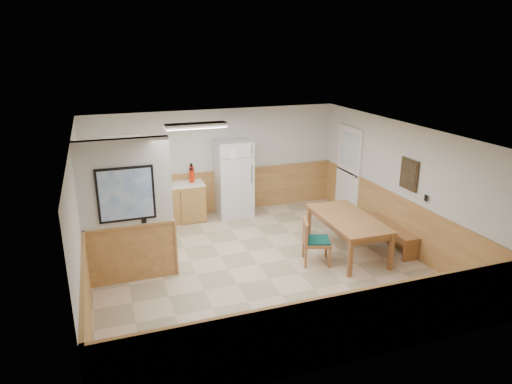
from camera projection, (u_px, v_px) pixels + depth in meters
name	position (u px, v px, depth m)	size (l,w,h in m)	color
ground	(258.00, 264.00, 8.54)	(6.00, 6.00, 0.00)	#CAB091
ceiling	(258.00, 132.00, 7.76)	(6.00, 6.00, 0.02)	silver
back_wall	(216.00, 162.00, 10.84)	(6.00, 0.02, 2.50)	silver
right_wall	(399.00, 185.00, 9.10)	(0.02, 6.00, 2.50)	silver
left_wall	(80.00, 222.00, 7.20)	(0.02, 6.00, 2.50)	silver
wainscot_back	(217.00, 192.00, 11.05)	(6.00, 0.04, 1.00)	tan
wainscot_right	(395.00, 220.00, 9.33)	(0.04, 6.00, 1.00)	tan
wainscot_left	(86.00, 265.00, 7.44)	(0.04, 6.00, 1.00)	tan
partition_wall	(128.00, 214.00, 7.62)	(1.50, 0.20, 2.50)	silver
kitchen_counter	(169.00, 203.00, 10.42)	(2.20, 0.61, 1.00)	#A7743B
exterior_door	(348.00, 171.00, 10.85)	(0.07, 1.02, 2.15)	white
kitchen_window	(123.00, 157.00, 10.06)	(0.80, 0.04, 1.00)	white
wall_painting	(409.00, 174.00, 8.73)	(0.04, 0.50, 0.60)	#362715
fluorescent_fixture	(196.00, 126.00, 8.69)	(1.20, 0.30, 0.09)	white
refrigerator	(234.00, 179.00, 10.72)	(0.81, 0.73, 1.82)	silver
dining_table	(348.00, 222.00, 8.80)	(0.99, 1.91, 0.75)	#AB783E
dining_bench	(389.00, 230.00, 9.23)	(0.34, 1.54, 0.45)	#AB783E
dining_chair	(312.00, 238.00, 8.46)	(0.81, 0.67, 0.85)	#AB783E
fire_extinguisher	(192.00, 174.00, 10.39)	(0.14, 0.14, 0.45)	red
soap_bottle	(119.00, 185.00, 9.91)	(0.07, 0.07, 0.22)	#18843C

